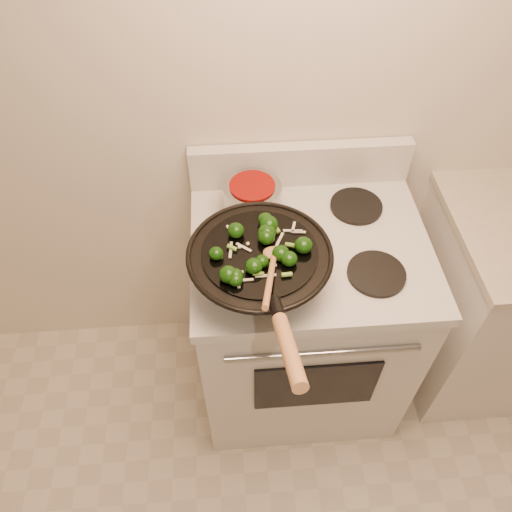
{
  "coord_description": "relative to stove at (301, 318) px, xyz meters",
  "views": [
    {
      "loc": [
        -0.29,
        0.1,
        2.12
      ],
      "look_at": [
        -0.22,
        1.03,
        1.03
      ],
      "focal_mm": 35.0,
      "sensor_mm": 36.0,
      "label": 1
    }
  ],
  "objects": [
    {
      "name": "wok",
      "position": [
        -0.18,
        -0.16,
        0.53
      ],
      "size": [
        0.42,
        0.7,
        0.27
      ],
      "color": "black",
      "rests_on": "stove"
    },
    {
      "name": "stirfry",
      "position": [
        -0.18,
        -0.15,
        0.61
      ],
      "size": [
        0.29,
        0.26,
        0.05
      ],
      "color": "black",
      "rests_on": "wok"
    },
    {
      "name": "saucepan",
      "position": [
        -0.18,
        0.15,
        0.52
      ],
      "size": [
        0.19,
        0.3,
        0.11
      ],
      "color": "#96999E",
      "rests_on": "stove"
    },
    {
      "name": "stove",
      "position": [
        0.0,
        0.0,
        0.0
      ],
      "size": [
        0.78,
        0.67,
        1.08
      ],
      "color": "silver",
      "rests_on": "ground"
    },
    {
      "name": "wooden_spoon",
      "position": [
        -0.16,
        -0.24,
        0.63
      ],
      "size": [
        0.1,
        0.29,
        0.12
      ],
      "color": "#AA7243",
      "rests_on": "wok"
    }
  ]
}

